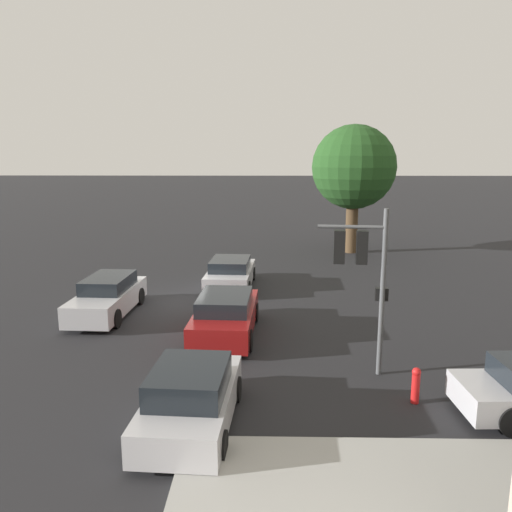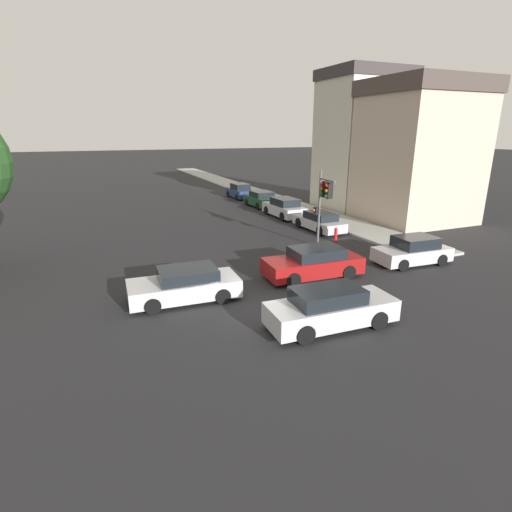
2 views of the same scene
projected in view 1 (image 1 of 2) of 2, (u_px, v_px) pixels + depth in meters
name	position (u px, v px, depth m)	size (l,w,h in m)	color
ground_plane	(176.00, 303.00, 20.76)	(300.00, 300.00, 0.00)	black
street_tree	(354.00, 168.00, 30.91)	(5.21, 5.21, 7.99)	#4C3823
traffic_signal	(362.00, 263.00, 13.49)	(0.52, 1.99, 4.64)	#515456
crossing_car_0	(108.00, 297.00, 19.15)	(4.80, 1.97, 1.48)	#B7B7BC
crossing_car_1	(226.00, 315.00, 16.95)	(4.80, 2.18, 1.47)	maroon
crossing_car_2	(191.00, 398.00, 11.12)	(4.11, 2.10, 1.47)	#B7B7BC
crossing_car_3	(231.00, 273.00, 23.21)	(4.62, 2.22, 1.38)	#B7B7BC
fire_hydrant	(416.00, 384.00, 12.25)	(0.22, 0.22, 0.92)	red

